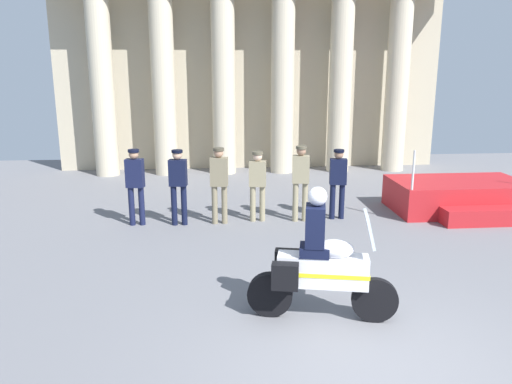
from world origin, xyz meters
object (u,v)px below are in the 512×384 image
(reviewing_stand, at_px, (459,197))
(officer_in_row_0, at_px, (135,181))
(officer_in_row_2, at_px, (219,179))
(officer_in_row_3, at_px, (258,181))
(officer_in_row_5, at_px, (338,178))
(officer_in_row_4, at_px, (301,177))
(motorcycle_with_rider, at_px, (318,265))
(officer_in_row_1, at_px, (178,181))

(reviewing_stand, xyz_separation_m, officer_in_row_0, (-7.69, -0.43, 0.65))
(reviewing_stand, bearing_deg, officer_in_row_0, -176.80)
(reviewing_stand, distance_m, officer_in_row_2, 5.90)
(officer_in_row_0, xyz_separation_m, officer_in_row_3, (2.71, 0.06, -0.06))
(officer_in_row_3, relative_size, officer_in_row_5, 0.99)
(officer_in_row_4, bearing_deg, officer_in_row_3, 3.53)
(officer_in_row_0, bearing_deg, officer_in_row_3, -170.18)
(officer_in_row_4, height_order, motorcycle_with_rider, motorcycle_with_rider)
(motorcycle_with_rider, bearing_deg, officer_in_row_0, 136.09)
(officer_in_row_0, distance_m, officer_in_row_3, 2.71)
(officer_in_row_1, xyz_separation_m, officer_in_row_5, (3.62, 0.16, -0.04))
(motorcycle_with_rider, bearing_deg, reviewing_stand, 59.77)
(officer_in_row_0, xyz_separation_m, officer_in_row_4, (3.68, -0.02, 0.02))
(officer_in_row_1, bearing_deg, reviewing_stand, -167.23)
(officer_in_row_2, relative_size, officer_in_row_4, 0.99)
(officer_in_row_5, bearing_deg, officer_in_row_1, 11.05)
(officer_in_row_0, relative_size, officer_in_row_5, 1.05)
(officer_in_row_1, bearing_deg, officer_in_row_3, -167.03)
(officer_in_row_3, bearing_deg, officer_in_row_1, 12.97)
(officer_in_row_3, bearing_deg, motorcycle_with_rider, 103.49)
(officer_in_row_1, distance_m, officer_in_row_5, 3.63)
(officer_in_row_1, bearing_deg, officer_in_row_4, -170.37)
(officer_in_row_1, distance_m, officer_in_row_2, 0.90)
(officer_in_row_3, distance_m, officer_in_row_4, 0.98)
(officer_in_row_2, distance_m, officer_in_row_4, 1.84)
(officer_in_row_0, height_order, officer_in_row_1, officer_in_row_0)
(reviewing_stand, relative_size, officer_in_row_2, 1.85)
(reviewing_stand, relative_size, motorcycle_with_rider, 1.54)
(officer_in_row_0, height_order, officer_in_row_2, officer_in_row_2)
(officer_in_row_2, xyz_separation_m, officer_in_row_5, (2.72, 0.14, -0.06))
(officer_in_row_2, xyz_separation_m, motorcycle_with_rider, (1.28, -4.55, -0.22))
(officer_in_row_2, relative_size, officer_in_row_3, 1.07)
(officer_in_row_4, xyz_separation_m, officer_in_row_5, (0.89, 0.11, -0.07))
(reviewing_stand, height_order, officer_in_row_5, reviewing_stand)
(reviewing_stand, bearing_deg, officer_in_row_3, -175.78)
(reviewing_stand, height_order, officer_in_row_4, officer_in_row_4)
(officer_in_row_2, bearing_deg, officer_in_row_1, 9.73)
(reviewing_stand, relative_size, officer_in_row_0, 1.86)
(officer_in_row_3, bearing_deg, officer_in_row_4, -176.47)
(reviewing_stand, distance_m, officer_in_row_0, 7.73)
(officer_in_row_2, height_order, officer_in_row_4, officer_in_row_4)
(officer_in_row_3, height_order, motorcycle_with_rider, motorcycle_with_rider)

